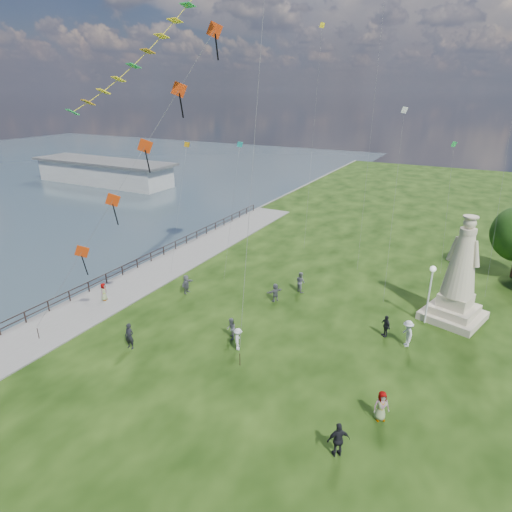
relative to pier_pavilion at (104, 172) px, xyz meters
The scene contains 17 objects.
waterfront 49.44m from the pier_pavilion, 41.92° to the right, with size 200.00×200.00×1.51m.
pier_pavilion is the anchor object (origin of this frame).
statue 69.05m from the pier_pavilion, 22.27° to the right, with size 5.00×5.00×8.16m.
lamppost 68.06m from the pier_pavilion, 24.10° to the right, with size 0.43×0.43×4.61m.
person_0 60.69m from the pier_pavilion, 42.21° to the right, with size 0.67×0.44×1.85m, color black.
person_1 62.25m from the pier_pavilion, 35.96° to the right, with size 0.78×0.48×1.60m, color #595960.
person_2 63.68m from the pier_pavilion, 36.05° to the right, with size 1.02×0.53×1.58m, color silver.
person_3 74.01m from the pier_pavilion, 35.55° to the right, with size 1.11×0.57×1.89m, color black.
person_4 73.14m from the pier_pavilion, 32.81° to the right, with size 0.85×0.52×1.74m, color #595960.
person_5 53.81m from the pier_pavilion, 36.59° to the right, with size 1.55×0.67×1.67m, color #595960.
person_7 58.50m from the pier_pavilion, 27.74° to the right, with size 0.88×0.54×1.82m, color #595960.
person_8 69.12m from the pier_pavilion, 27.29° to the right, with size 1.24×0.64×1.92m, color silver.
person_9 67.46m from the pier_pavilion, 27.45° to the right, with size 0.96×0.49×1.63m, color black.
person_10 52.80m from the pier_pavilion, 43.80° to the right, with size 0.73×0.45×1.50m, color #595960.
person_11 58.78m from the pier_pavilion, 30.55° to the right, with size 1.45×0.63×1.57m, color #595960.
red_kite_train 59.13m from the pier_pavilion, 40.05° to the right, with size 10.10×9.35×20.31m.
small_kites 59.55m from the pier_pavilion, 19.06° to the right, with size 31.69×17.29×26.49m.
Camera 1 is at (12.12, -16.70, 16.38)m, focal length 30.00 mm.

